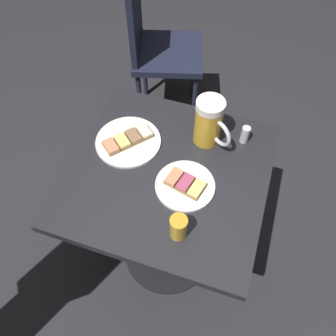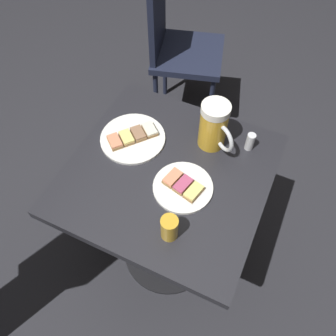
# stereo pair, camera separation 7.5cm
# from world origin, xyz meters

# --- Properties ---
(ground_plane) EXTENTS (6.00, 6.00, 0.00)m
(ground_plane) POSITION_xyz_m (0.00, 0.00, 0.00)
(ground_plane) COLOR #28282D
(cafe_table) EXTENTS (0.65, 0.67, 0.71)m
(cafe_table) POSITION_xyz_m (0.00, 0.00, 0.53)
(cafe_table) COLOR black
(cafe_table) RESTS_ON ground_plane
(plate_near) EXTENTS (0.20, 0.20, 0.03)m
(plate_near) POSITION_xyz_m (0.04, 0.07, 0.72)
(plate_near) COLOR white
(plate_near) RESTS_ON cafe_table
(plate_far) EXTENTS (0.23, 0.23, 0.03)m
(plate_far) POSITION_xyz_m (-0.07, -0.18, 0.72)
(plate_far) COLOR white
(plate_far) RESTS_ON cafe_table
(beer_mug) EXTENTS (0.12, 0.14, 0.18)m
(beer_mug) POSITION_xyz_m (-0.18, 0.09, 0.80)
(beer_mug) COLOR gold
(beer_mug) RESTS_ON cafe_table
(beer_glass_small) EXTENTS (0.05, 0.05, 0.09)m
(beer_glass_small) POSITION_xyz_m (0.21, 0.10, 0.76)
(beer_glass_small) COLOR gold
(beer_glass_small) RESTS_ON cafe_table
(salt_shaker) EXTENTS (0.03, 0.03, 0.07)m
(salt_shaker) POSITION_xyz_m (-0.21, 0.22, 0.75)
(salt_shaker) COLOR silver
(salt_shaker) RESTS_ON cafe_table
(cafe_chair) EXTENTS (0.47, 0.47, 0.95)m
(cafe_chair) POSITION_xyz_m (-0.90, -0.38, 0.54)
(cafe_chair) COLOR #1E2338
(cafe_chair) RESTS_ON ground_plane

